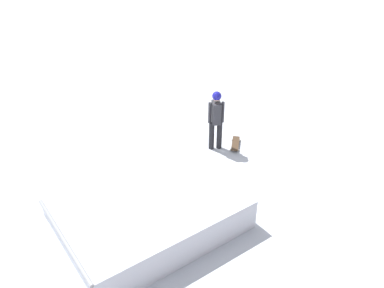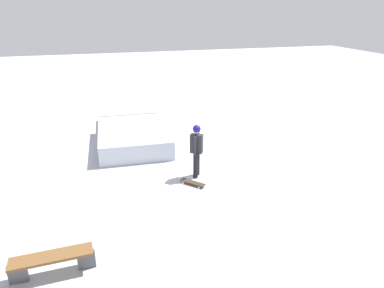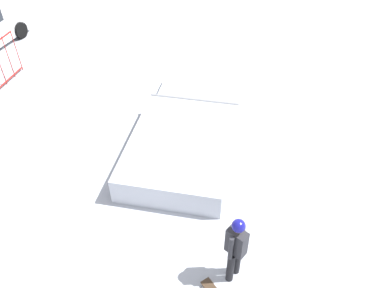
% 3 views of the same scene
% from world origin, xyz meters
% --- Properties ---
extents(ground_plane, '(60.00, 60.00, 0.00)m').
position_xyz_m(ground_plane, '(0.00, 0.00, 0.00)').
color(ground_plane, '#B2B7C1').
extents(skate_ramp, '(5.50, 2.82, 0.74)m').
position_xyz_m(skate_ramp, '(1.65, 0.09, 0.32)').
color(skate_ramp, silver).
rests_on(skate_ramp, ground).
extents(skater, '(0.39, 0.44, 1.73)m').
position_xyz_m(skater, '(-2.02, -1.50, 1.01)').
color(skater, black).
rests_on(skater, ground).
extents(skateboard, '(0.73, 0.69, 0.09)m').
position_xyz_m(skateboard, '(-2.56, -1.23, 0.08)').
color(skateboard, '#3F2D1E').
rests_on(skateboard, ground).
extents(park_bench, '(0.48, 1.66, 0.48)m').
position_xyz_m(park_bench, '(-5.47, 2.55, 0.36)').
color(park_bench, brown).
rests_on(park_bench, ground).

